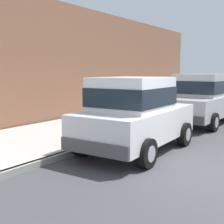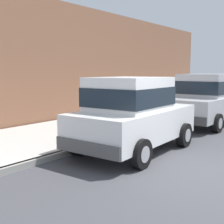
% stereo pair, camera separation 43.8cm
% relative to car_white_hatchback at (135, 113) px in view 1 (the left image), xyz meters
% --- Properties ---
extents(ground_plane, '(80.00, 80.00, 0.00)m').
position_rel_car_white_hatchback_xyz_m(ground_plane, '(2.15, -0.46, -0.98)').
color(ground_plane, '#424247').
extents(curb, '(0.16, 64.00, 0.14)m').
position_rel_car_white_hatchback_xyz_m(curb, '(-1.05, -0.46, -0.91)').
color(curb, gray).
rests_on(curb, ground).
extents(sidewalk, '(3.60, 64.00, 0.14)m').
position_rel_car_white_hatchback_xyz_m(sidewalk, '(-2.85, -0.46, -0.91)').
color(sidewalk, '#B7B5AD').
rests_on(sidewalk, ground).
extents(car_white_hatchback, '(2.05, 3.86, 1.88)m').
position_rel_car_white_hatchback_xyz_m(car_white_hatchback, '(0.00, 0.00, 0.00)').
color(car_white_hatchback, white).
rests_on(car_white_hatchback, ground).
extents(car_silver_sedan, '(2.09, 4.63, 1.92)m').
position_rel_car_white_hatchback_xyz_m(car_silver_sedan, '(0.01, 5.07, 0.01)').
color(car_silver_sedan, '#BCBCC1').
rests_on(car_silver_sedan, ground).
extents(dog_black, '(0.47, 0.66, 0.49)m').
position_rel_car_white_hatchback_xyz_m(dog_black, '(-2.89, 1.38, -0.55)').
color(dog_black, black).
rests_on(dog_black, sidewalk).
extents(building_facade, '(0.50, 20.00, 4.70)m').
position_rel_car_white_hatchback_xyz_m(building_facade, '(-4.95, 4.25, 1.37)').
color(building_facade, '#8C5B42').
rests_on(building_facade, ground).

